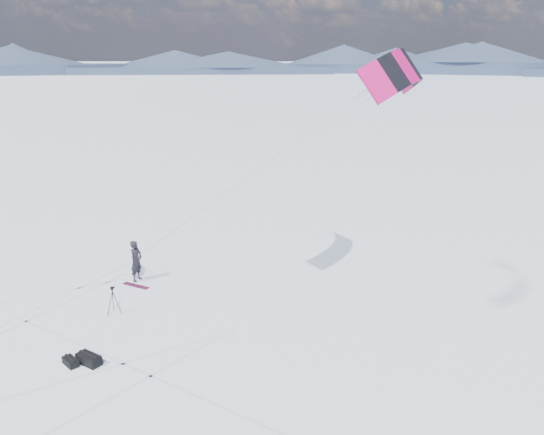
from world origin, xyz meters
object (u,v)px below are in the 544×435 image
Objects in this scene: snowkiter at (138,280)px; gear_bag_a at (89,359)px; snowboard at (136,286)px; gear_bag_b at (70,361)px; tripod at (113,296)px.

snowkiter is 2.14× the size of gear_bag_a.
snowboard is 1.52× the size of gear_bag_a.
snowkiter is 2.73× the size of gear_bag_b.
tripod reaches higher than snowboard.
gear_bag_b is (3.57, -6.18, 0.13)m from snowkiter.
gear_bag_a is (2.22, -2.93, -0.59)m from tripod.
snowboard is at bearing 129.07° from gear_bag_b.
snowkiter is 1.41× the size of snowboard.
tripod is 1.67× the size of gear_bag_b.
gear_bag_a is (4.02, -5.77, 0.18)m from snowkiter.
tripod is at bearing 125.61° from gear_bag_a.
gear_bag_a is at bearing -78.82° from tripod.
tripod reaches higher than snowkiter.
gear_bag_a is 1.28× the size of gear_bag_b.
gear_bag_b is at bearing -67.83° from snowboard.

